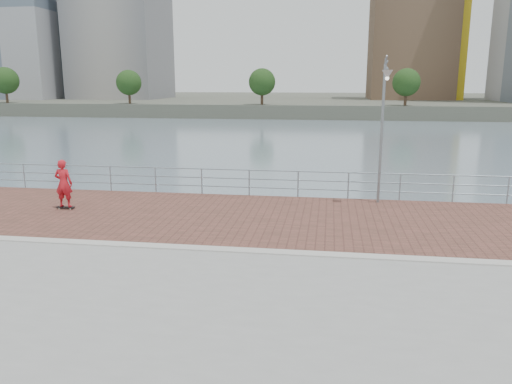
# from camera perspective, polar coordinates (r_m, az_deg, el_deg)

# --- Properties ---
(water) EXTENTS (400.00, 400.00, 0.00)m
(water) POSITION_cam_1_polar(r_m,az_deg,el_deg) (15.07, -1.15, -14.03)
(water) COLOR slate
(water) RESTS_ON ground
(brick_lane) EXTENTS (40.00, 6.80, 0.02)m
(brick_lane) POSITION_cam_1_polar(r_m,az_deg,el_deg) (17.68, 0.76, -2.96)
(brick_lane) COLOR brown
(brick_lane) RESTS_ON seawall
(curb) EXTENTS (40.00, 0.40, 0.06)m
(curb) POSITION_cam_1_polar(r_m,az_deg,el_deg) (14.28, -1.18, -6.73)
(curb) COLOR #B7B5AD
(curb) RESTS_ON seawall
(far_shore) EXTENTS (320.00, 95.00, 2.50)m
(far_shore) POSITION_cam_1_polar(r_m,az_deg,el_deg) (135.91, 7.57, 10.20)
(far_shore) COLOR #4C5142
(far_shore) RESTS_ON ground
(guardrail) EXTENTS (39.06, 0.06, 1.13)m
(guardrail) POSITION_cam_1_polar(r_m,az_deg,el_deg) (20.81, 2.01, 1.34)
(guardrail) COLOR #8C9EA8
(guardrail) RESTS_ON brick_lane
(street_lamp) EXTENTS (0.39, 1.15, 5.41)m
(street_lamp) POSITION_cam_1_polar(r_m,az_deg,el_deg) (19.51, 14.44, 9.54)
(street_lamp) COLOR gray
(street_lamp) RESTS_ON brick_lane
(skateboard) EXTENTS (0.70, 0.21, 0.08)m
(skateboard) POSITION_cam_1_polar(r_m,az_deg,el_deg) (20.16, -20.93, -1.64)
(skateboard) COLOR black
(skateboard) RESTS_ON brick_lane
(skateboarder) EXTENTS (0.68, 0.46, 1.80)m
(skateboarder) POSITION_cam_1_polar(r_m,az_deg,el_deg) (19.97, -21.14, 0.93)
(skateboarder) COLOR red
(skateboarder) RESTS_ON skateboard
(shoreline_trees) EXTENTS (169.76, 5.09, 6.79)m
(shoreline_trees) POSITION_cam_1_polar(r_m,az_deg,el_deg) (91.21, 16.95, 11.91)
(shoreline_trees) COLOR #473323
(shoreline_trees) RESTS_ON far_shore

